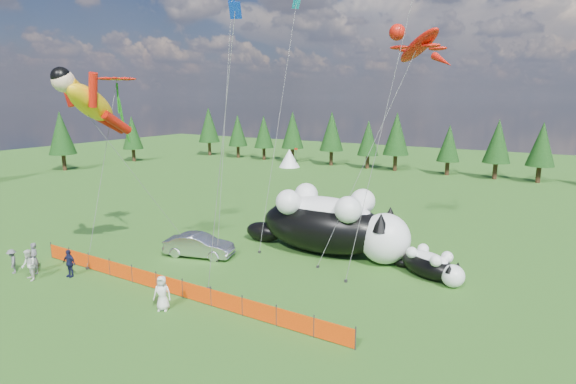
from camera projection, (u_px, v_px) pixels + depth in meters
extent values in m
plane|color=#0E3509|center=(206.00, 275.00, 27.31)|extent=(160.00, 160.00, 0.00)
cylinder|color=#262626|center=(51.00, 250.00, 30.23)|extent=(0.06, 0.06, 1.10)
cylinder|color=#262626|center=(69.00, 255.00, 29.22)|extent=(0.06, 0.06, 1.10)
cylinder|color=#262626|center=(89.00, 261.00, 28.21)|extent=(0.06, 0.06, 1.10)
cylinder|color=#262626|center=(110.00, 267.00, 27.20)|extent=(0.06, 0.06, 1.10)
cylinder|color=#262626|center=(132.00, 273.00, 26.19)|extent=(0.06, 0.06, 1.10)
cylinder|color=#262626|center=(156.00, 280.00, 25.18)|extent=(0.06, 0.06, 1.10)
cylinder|color=#262626|center=(183.00, 288.00, 24.17)|extent=(0.06, 0.06, 1.10)
cylinder|color=#262626|center=(211.00, 296.00, 23.16)|extent=(0.06, 0.06, 1.10)
cylinder|color=#262626|center=(242.00, 305.00, 22.16)|extent=(0.06, 0.06, 1.10)
cylinder|color=#262626|center=(276.00, 315.00, 21.15)|extent=(0.06, 0.06, 1.10)
cylinder|color=#262626|center=(314.00, 326.00, 20.14)|extent=(0.06, 0.06, 1.10)
cylinder|color=#262626|center=(355.00, 338.00, 19.13)|extent=(0.06, 0.06, 1.10)
cube|color=#F63F05|center=(60.00, 253.00, 29.73)|extent=(2.00, 0.04, 0.90)
cube|color=#F63F05|center=(79.00, 259.00, 28.72)|extent=(2.00, 0.04, 0.90)
cube|color=#F63F05|center=(99.00, 265.00, 27.72)|extent=(2.00, 0.04, 0.90)
cube|color=#F63F05|center=(121.00, 271.00, 26.71)|extent=(2.00, 0.04, 0.90)
cube|color=#F63F05|center=(144.00, 278.00, 25.70)|extent=(2.00, 0.04, 0.90)
cube|color=#F63F05|center=(169.00, 285.00, 24.69)|extent=(2.00, 0.04, 0.90)
cube|color=#F63F05|center=(197.00, 293.00, 23.68)|extent=(2.00, 0.04, 0.90)
cube|color=#F63F05|center=(226.00, 302.00, 22.67)|extent=(2.00, 0.04, 0.90)
cube|color=#F63F05|center=(259.00, 311.00, 21.66)|extent=(2.00, 0.04, 0.90)
cube|color=#F63F05|center=(295.00, 322.00, 20.65)|extent=(2.00, 0.04, 0.90)
cube|color=#F63F05|center=(334.00, 333.00, 19.64)|extent=(2.00, 0.04, 0.90)
ellipsoid|color=black|center=(324.00, 226.00, 31.12)|extent=(9.46, 4.66, 3.73)
ellipsoid|color=white|center=(324.00, 213.00, 30.93)|extent=(7.14, 3.34, 2.28)
sphere|color=white|center=(385.00, 238.00, 29.10)|extent=(3.31, 3.31, 3.31)
sphere|color=#D5535A|center=(406.00, 242.00, 28.43)|extent=(0.46, 0.46, 0.46)
ellipsoid|color=black|center=(263.00, 232.00, 33.72)|extent=(2.94, 1.55, 1.45)
cone|color=black|center=(381.00, 222.00, 27.97)|extent=(1.16, 1.16, 1.16)
cone|color=black|center=(390.00, 215.00, 29.67)|extent=(1.16, 1.16, 1.16)
sphere|color=white|center=(363.00, 201.00, 30.83)|extent=(1.74, 1.74, 1.74)
sphere|color=white|center=(348.00, 210.00, 28.53)|extent=(1.74, 1.74, 1.74)
sphere|color=white|center=(306.00, 195.00, 32.90)|extent=(1.74, 1.74, 1.74)
sphere|color=white|center=(288.00, 202.00, 30.60)|extent=(1.74, 1.74, 1.74)
ellipsoid|color=black|center=(428.00, 266.00, 26.89)|extent=(4.08, 3.06, 1.48)
ellipsoid|color=white|center=(428.00, 260.00, 26.81)|extent=(3.05, 2.25, 0.90)
sphere|color=white|center=(453.00, 276.00, 25.53)|extent=(1.31, 1.31, 1.31)
sphere|color=#D5535A|center=(462.00, 279.00, 25.09)|extent=(0.18, 0.18, 0.18)
ellipsoid|color=black|center=(402.00, 263.00, 28.56)|extent=(1.28, 0.99, 0.58)
cone|color=black|center=(449.00, 269.00, 25.20)|extent=(0.46, 0.46, 0.46)
cone|color=black|center=(458.00, 266.00, 25.65)|extent=(0.46, 0.46, 0.46)
sphere|color=white|center=(447.00, 257.00, 26.33)|extent=(0.69, 0.69, 0.69)
sphere|color=white|center=(436.00, 261.00, 25.72)|extent=(0.69, 0.69, 0.69)
sphere|color=white|center=(423.00, 249.00, 27.71)|extent=(0.69, 0.69, 0.69)
sphere|color=white|center=(412.00, 252.00, 27.10)|extent=(0.69, 0.69, 0.69)
imported|color=silver|center=(199.00, 245.00, 30.45)|extent=(5.00, 2.93, 1.56)
imported|color=#5C5C61|center=(34.00, 258.00, 27.49)|extent=(0.72, 0.49, 1.93)
imported|color=silver|center=(29.00, 265.00, 26.38)|extent=(1.04, 0.79, 1.89)
imported|color=#161A3D|center=(69.00, 263.00, 26.97)|extent=(1.04, 0.59, 1.71)
imported|color=#5C5C61|center=(12.00, 261.00, 27.50)|extent=(1.12, 0.92, 1.53)
imported|color=silver|center=(162.00, 293.00, 22.69)|extent=(1.06, 0.93, 1.83)
cylinder|color=#595959|center=(146.00, 183.00, 29.03)|extent=(0.03, 0.03, 11.65)
cube|color=#262626|center=(192.00, 250.00, 31.57)|extent=(0.15, 0.15, 0.16)
cylinder|color=#595959|center=(369.00, 154.00, 29.01)|extent=(0.03, 0.03, 15.81)
cube|color=#262626|center=(318.00, 267.00, 28.53)|extent=(0.15, 0.15, 0.16)
cylinder|color=#595959|center=(102.00, 170.00, 29.01)|extent=(0.03, 0.03, 12.41)
cube|color=#262626|center=(87.00, 268.00, 28.28)|extent=(0.15, 0.15, 0.16)
cube|color=#1B7D16|center=(119.00, 113.00, 30.23)|extent=(0.18, 0.18, 3.98)
cylinder|color=#595959|center=(225.00, 124.00, 30.73)|extent=(0.03, 0.03, 18.40)
cube|color=#262626|center=(217.00, 261.00, 29.58)|extent=(0.15, 0.15, 0.16)
cylinder|color=#595959|center=(392.00, 84.00, 26.48)|extent=(0.03, 0.03, 23.71)
cube|color=#262626|center=(346.00, 281.00, 26.30)|extent=(0.15, 0.15, 0.16)
cylinder|color=#595959|center=(221.00, 158.00, 23.73)|extent=(0.03, 0.03, 14.81)
cube|color=#262626|center=(208.00, 289.00, 25.22)|extent=(0.15, 0.15, 0.16)
cylinder|color=#595959|center=(279.00, 119.00, 33.33)|extent=(0.03, 0.03, 19.68)
cube|color=#262626|center=(259.00, 252.00, 31.23)|extent=(0.15, 0.15, 0.16)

